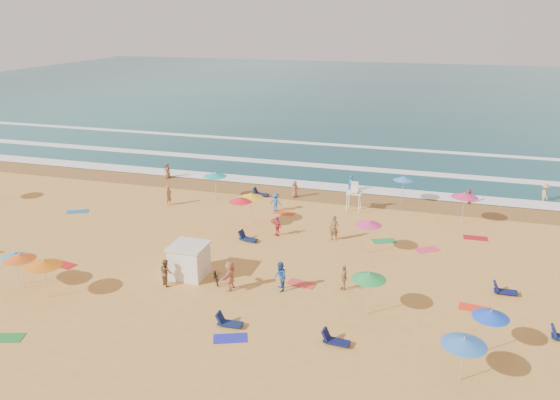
# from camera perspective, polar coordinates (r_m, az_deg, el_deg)

# --- Properties ---
(ground) EXTENTS (220.00, 220.00, 0.00)m
(ground) POSITION_cam_1_polar(r_m,az_deg,el_deg) (37.92, 1.04, -5.33)
(ground) COLOR gold
(ground) RESTS_ON ground
(ocean) EXTENTS (220.00, 140.00, 0.18)m
(ocean) POSITION_cam_1_polar(r_m,az_deg,el_deg) (118.70, 12.21, 11.00)
(ocean) COLOR #0C4756
(ocean) RESTS_ON ground
(wet_sand) EXTENTS (220.00, 220.00, 0.00)m
(wet_sand) POSITION_cam_1_polar(r_m,az_deg,el_deg) (49.26, 4.95, 0.44)
(wet_sand) COLOR olive
(wet_sand) RESTS_ON ground
(surf_foam) EXTENTS (200.00, 18.70, 0.05)m
(surf_foam) POSITION_cam_1_polar(r_m,az_deg,el_deg) (57.53, 6.77, 3.21)
(surf_foam) COLOR white
(surf_foam) RESTS_ON ground
(cabana) EXTENTS (2.00, 2.00, 2.00)m
(cabana) POSITION_cam_1_polar(r_m,az_deg,el_deg) (34.49, -9.45, -6.35)
(cabana) COLOR white
(cabana) RESTS_ON ground
(cabana_roof) EXTENTS (2.20, 2.20, 0.12)m
(cabana_roof) POSITION_cam_1_polar(r_m,az_deg,el_deg) (34.05, -9.55, -4.74)
(cabana_roof) COLOR silver
(cabana_roof) RESTS_ON cabana
(bicycle) EXTENTS (1.25, 1.62, 0.82)m
(bicycle) POSITION_cam_1_polar(r_m,az_deg,el_deg) (33.77, -6.69, -7.91)
(bicycle) COLOR black
(bicycle) RESTS_ON ground
(lifeguard_stand) EXTENTS (1.20, 1.20, 2.10)m
(lifeguard_stand) POSITION_cam_1_polar(r_m,az_deg,el_deg) (45.58, 7.75, 0.18)
(lifeguard_stand) COLOR white
(lifeguard_stand) RESTS_ON ground
(beach_umbrellas) EXTENTS (59.24, 25.73, 0.72)m
(beach_umbrellas) POSITION_cam_1_polar(r_m,az_deg,el_deg) (36.16, 3.00, -2.81)
(beach_umbrellas) COLOR #1A8AE4
(beach_umbrellas) RESTS_ON ground
(loungers) EXTENTS (47.59, 21.60, 0.34)m
(loungers) POSITION_cam_1_polar(r_m,az_deg,el_deg) (33.97, 6.74, -8.19)
(loungers) COLOR #0E1749
(loungers) RESTS_ON ground
(towels) EXTENTS (33.22, 22.72, 0.03)m
(towels) POSITION_cam_1_polar(r_m,az_deg,el_deg) (36.36, -0.46, -6.41)
(towels) COLOR red
(towels) RESTS_ON ground
(beachgoers) EXTENTS (40.33, 25.00, 2.09)m
(beachgoers) POSITION_cam_1_polar(r_m,az_deg,el_deg) (40.58, 2.08, -2.44)
(beachgoers) COLOR #D93657
(beachgoers) RESTS_ON ground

